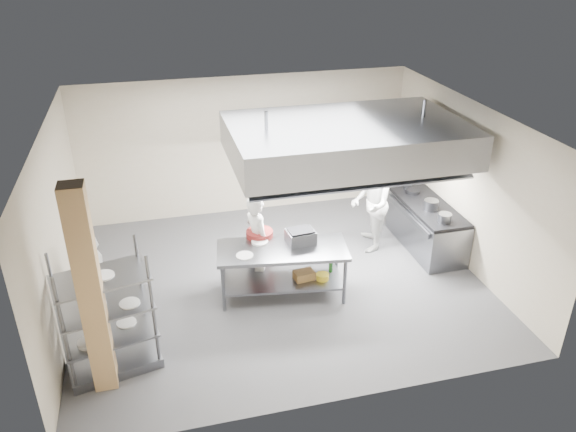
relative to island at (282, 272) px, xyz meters
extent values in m
plane|color=#38383B|center=(0.04, 0.43, -0.46)|extent=(7.00, 7.00, 0.00)
plane|color=silver|center=(0.04, 0.43, 2.54)|extent=(7.00, 7.00, 0.00)
plane|color=#B7A991|center=(0.04, 3.43, 1.04)|extent=(7.00, 0.00, 7.00)
plane|color=#B7A991|center=(-3.46, 0.43, 1.04)|extent=(0.00, 6.00, 6.00)
plane|color=#B7A991|center=(3.54, 0.43, 1.04)|extent=(0.00, 6.00, 6.00)
cube|color=tan|center=(-2.86, -1.47, 1.04)|extent=(0.30, 0.30, 3.00)
cube|color=gray|center=(1.34, 0.83, 1.94)|extent=(4.00, 2.50, 0.60)
cube|color=white|center=(0.44, 0.83, 1.62)|extent=(1.60, 0.12, 0.04)
cube|color=white|center=(2.24, 0.83, 1.62)|extent=(1.60, 0.12, 0.04)
cube|color=gray|center=(1.84, 3.27, 1.04)|extent=(1.50, 0.28, 0.04)
cube|color=gray|center=(0.00, 0.00, 0.42)|extent=(2.26, 1.20, 0.06)
cube|color=gray|center=(0.00, 0.00, -0.16)|extent=(2.08, 1.08, 0.04)
cube|color=gray|center=(3.12, 0.93, -0.04)|extent=(0.80, 2.00, 0.84)
cube|color=black|center=(3.12, 0.93, 0.41)|extent=(0.78, 1.96, 0.06)
imported|color=white|center=(-0.32, 0.52, 0.37)|extent=(0.57, 0.70, 1.66)
imported|color=white|center=(2.02, 1.17, 0.49)|extent=(0.95, 1.09, 1.89)
imported|color=silver|center=(-2.96, -0.12, 0.37)|extent=(0.43, 0.98, 1.65)
cube|color=slate|center=(0.34, 0.11, 0.57)|extent=(0.49, 0.40, 0.22)
cube|color=brown|center=(0.35, -0.10, -0.06)|extent=(0.36, 0.27, 0.15)
cylinder|color=gray|center=(3.07, 0.76, 0.54)|extent=(0.27, 0.27, 0.19)
cylinder|color=white|center=(-2.76, -1.14, 0.14)|extent=(0.28, 0.28, 0.05)
camera|label=1|loc=(-1.89, -7.79, 5.12)|focal=35.00mm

